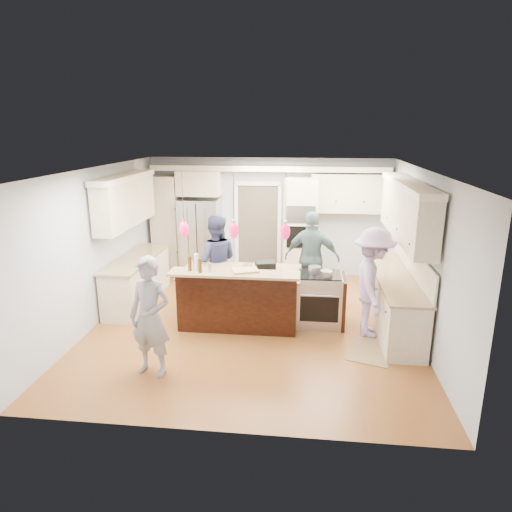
{
  "coord_description": "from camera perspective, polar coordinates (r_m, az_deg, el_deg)",
  "views": [
    {
      "loc": [
        0.87,
        -7.39,
        3.34
      ],
      "look_at": [
        0.0,
        0.35,
        1.15
      ],
      "focal_mm": 32.0,
      "sensor_mm": 36.0,
      "label": 1
    }
  ],
  "objects": [
    {
      "name": "ground_plane",
      "position": [
        8.15,
        -0.28,
        -8.47
      ],
      "size": [
        6.0,
        6.0,
        0.0
      ],
      "primitive_type": "plane",
      "color": "#995B2A",
      "rests_on": "ground"
    },
    {
      "name": "room_shell",
      "position": [
        7.59,
        -0.3,
        4.15
      ],
      "size": [
        5.54,
        6.04,
        2.72
      ],
      "color": "#B2BCC6",
      "rests_on": "ground"
    },
    {
      "name": "refrigerator",
      "position": [
        10.6,
        -6.96,
        2.29
      ],
      "size": [
        0.9,
        0.7,
        1.8
      ],
      "primitive_type": "cube",
      "color": "#B7B7BC",
      "rests_on": "ground"
    },
    {
      "name": "oven_column",
      "position": [
        10.29,
        5.62,
        3.35
      ],
      "size": [
        0.72,
        0.69,
        2.3
      ],
      "color": "beige",
      "rests_on": "ground"
    },
    {
      "name": "back_upper_cabinets",
      "position": [
        10.41,
        -2.61,
        6.46
      ],
      "size": [
        5.3,
        0.61,
        2.54
      ],
      "color": "beige",
      "rests_on": "ground"
    },
    {
      "name": "right_counter_run",
      "position": [
        8.17,
        17.26,
        -1.26
      ],
      "size": [
        0.64,
        3.1,
        2.51
      ],
      "color": "beige",
      "rests_on": "ground"
    },
    {
      "name": "left_cabinets",
      "position": [
        9.12,
        -15.12,
        0.66
      ],
      "size": [
        0.64,
        2.3,
        2.51
      ],
      "color": "beige",
      "rests_on": "ground"
    },
    {
      "name": "kitchen_island",
      "position": [
        8.06,
        -1.97,
        -5.02
      ],
      "size": [
        2.1,
        1.46,
        1.12
      ],
      "color": "black",
      "rests_on": "ground"
    },
    {
      "name": "island_range",
      "position": [
        8.07,
        8.09,
        -5.38
      ],
      "size": [
        0.82,
        0.71,
        0.92
      ],
      "color": "#B7B7BC",
      "rests_on": "ground"
    },
    {
      "name": "pendant_lights",
      "position": [
        7.13,
        -2.78,
        3.26
      ],
      "size": [
        1.75,
        0.15,
        1.03
      ],
      "color": "black",
      "rests_on": "ground"
    },
    {
      "name": "person_bar_end",
      "position": [
        6.47,
        -13.09,
        -7.42
      ],
      "size": [
        0.7,
        0.54,
        1.69
      ],
      "primitive_type": "imported",
      "rotation": [
        0.0,
        0.0,
        -0.24
      ],
      "color": "gray",
      "rests_on": "ground"
    },
    {
      "name": "person_far_left",
      "position": [
        8.76,
        -5.08,
        -0.61
      ],
      "size": [
        0.93,
        0.76,
        1.77
      ],
      "primitive_type": "imported",
      "rotation": [
        0.0,
        0.0,
        3.25
      ],
      "color": "navy",
      "rests_on": "ground"
    },
    {
      "name": "person_far_right",
      "position": [
        8.9,
        7.01,
        -0.24
      ],
      "size": [
        1.12,
        0.59,
        1.83
      ],
      "primitive_type": "imported",
      "rotation": [
        0.0,
        0.0,
        3.0
      ],
      "color": "slate",
      "rests_on": "ground"
    },
    {
      "name": "person_range_side",
      "position": [
        7.68,
        14.37,
        -3.25
      ],
      "size": [
        0.72,
        1.2,
        1.82
      ],
      "primitive_type": "imported",
      "rotation": [
        0.0,
        0.0,
        1.53
      ],
      "color": "#A28BBB",
      "rests_on": "ground"
    },
    {
      "name": "floor_rug",
      "position": [
        7.44,
        14.33,
        -11.45
      ],
      "size": [
        0.87,
        1.05,
        0.01
      ],
      "primitive_type": "cube",
      "rotation": [
        0.0,
        0.0,
        -0.33
      ],
      "color": "#8F754E",
      "rests_on": "ground"
    },
    {
      "name": "water_bottle",
      "position": [
        7.35,
        -7.48,
        -0.82
      ],
      "size": [
        0.08,
        0.08,
        0.29
      ],
      "primitive_type": "cylinder",
      "rotation": [
        0.0,
        0.0,
        0.29
      ],
      "color": "silver",
      "rests_on": "kitchen_island"
    },
    {
      "name": "beer_bottle_a",
      "position": [
        7.41,
        -8.29,
        -0.91
      ],
      "size": [
        0.08,
        0.08,
        0.24
      ],
      "primitive_type": "cylinder",
      "rotation": [
        0.0,
        0.0,
        -0.42
      ],
      "color": "#45290C",
      "rests_on": "kitchen_island"
    },
    {
      "name": "beer_bottle_b",
      "position": [
        7.28,
        -7.03,
        -1.19
      ],
      "size": [
        0.07,
        0.07,
        0.24
      ],
      "primitive_type": "cylinder",
      "rotation": [
        0.0,
        0.0,
        0.3
      ],
      "color": "#45290C",
      "rests_on": "kitchen_island"
    },
    {
      "name": "beer_bottle_c",
      "position": [
        7.4,
        -7.59,
        -0.89
      ],
      "size": [
        0.08,
        0.08,
        0.25
      ],
      "primitive_type": "cylinder",
      "rotation": [
        0.0,
        0.0,
        -0.32
      ],
      "color": "#45290C",
      "rests_on": "kitchen_island"
    },
    {
      "name": "drink_can",
      "position": [
        7.35,
        -5.77,
        -1.48
      ],
      "size": [
        0.07,
        0.07,
        0.11
      ],
      "primitive_type": "cylinder",
      "rotation": [
        0.0,
        0.0,
        0.1
      ],
      "color": "#B7B7BC",
      "rests_on": "kitchen_island"
    },
    {
      "name": "cutting_board",
      "position": [
        7.33,
        -1.37,
        -1.8
      ],
      "size": [
        0.48,
        0.41,
        0.03
      ],
      "primitive_type": "cube",
      "rotation": [
        0.0,
        0.0,
        0.33
      ],
      "color": "tan",
      "rests_on": "kitchen_island"
    },
    {
      "name": "pot_large",
      "position": [
        7.94,
        7.35,
        -1.71
      ],
      "size": [
        0.21,
        0.21,
        0.12
      ],
      "primitive_type": "cylinder",
      "color": "#B7B7BC",
      "rests_on": "island_range"
    },
    {
      "name": "pot_small",
      "position": [
        7.79,
        8.81,
        -2.18
      ],
      "size": [
        0.2,
        0.2,
        0.1
      ],
      "primitive_type": "cylinder",
      "color": "#B7B7BC",
      "rests_on": "island_range"
    }
  ]
}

